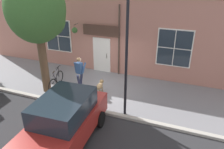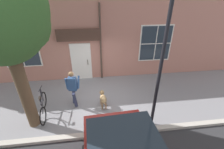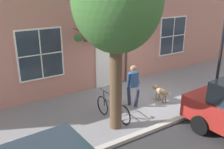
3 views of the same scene
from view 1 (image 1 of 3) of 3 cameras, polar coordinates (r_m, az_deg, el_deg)
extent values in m
plane|color=gray|center=(11.58, -3.79, -3.56)|extent=(90.00, 90.00, 0.00)
cube|color=#B2ADA3|center=(10.03, -8.58, -8.28)|extent=(0.20, 28.00, 0.12)
cube|color=#B27566|center=(12.79, 0.37, 10.06)|extent=(0.30, 18.00, 4.48)
cube|color=white|center=(13.23, -2.67, 5.14)|extent=(0.10, 1.10, 2.10)
cube|color=#232D38|center=(13.22, -2.71, 4.90)|extent=(0.03, 0.90, 1.90)
cylinder|color=#47382D|center=(13.02, -1.41, 4.84)|extent=(0.03, 0.03, 0.30)
cube|color=#4C3328|center=(12.72, -2.98, 11.38)|extent=(0.08, 2.20, 0.60)
cylinder|color=#47382D|center=(12.50, 1.84, 8.63)|extent=(0.09, 0.09, 4.03)
cylinder|color=#47382D|center=(13.24, -9.44, 12.81)|extent=(0.44, 0.04, 0.04)
cylinder|color=#47382D|center=(13.13, -9.78, 11.88)|extent=(0.01, 0.01, 0.34)
cone|color=#2D2823|center=(13.18, -9.71, 10.95)|extent=(0.32, 0.32, 0.18)
sphere|color=#3D6B33|center=(13.16, -9.74, 11.33)|extent=(0.34, 0.34, 0.34)
cube|color=white|center=(14.38, -13.84, 9.81)|extent=(0.08, 1.82, 2.02)
cube|color=#232D38|center=(14.36, -13.91, 9.78)|extent=(0.03, 1.70, 1.90)
cube|color=white|center=(14.34, -13.96, 9.76)|extent=(0.04, 0.04, 1.90)
cube|color=white|center=(14.34, -13.96, 9.76)|extent=(0.04, 1.70, 0.04)
cube|color=white|center=(11.97, 15.96, 6.63)|extent=(0.08, 1.82, 2.02)
cube|color=#232D38|center=(11.94, 15.94, 6.58)|extent=(0.03, 1.70, 1.90)
cube|color=white|center=(11.92, 15.93, 6.56)|extent=(0.04, 0.04, 1.90)
cube|color=white|center=(11.92, 15.93, 6.56)|extent=(0.04, 1.70, 0.04)
cylinder|color=#282D47|center=(11.80, -8.05, -1.01)|extent=(0.31, 0.18, 0.81)
cylinder|color=#282D47|center=(11.45, -8.61, -1.89)|extent=(0.31, 0.18, 0.81)
cube|color=#2D4C7A|center=(11.34, -8.53, 1.70)|extent=(0.28, 0.38, 0.58)
sphere|color=beige|center=(11.19, -8.61, 3.81)|extent=(0.22, 0.22, 0.22)
sphere|color=brown|center=(11.16, -8.71, 3.87)|extent=(0.21, 0.21, 0.21)
cylinder|color=#2D4C7A|center=(11.45, -9.55, 1.92)|extent=(0.17, 0.11, 0.57)
cylinder|color=#2D4C7A|center=(11.26, -7.32, 1.78)|extent=(0.34, 0.14, 0.52)
ellipsoid|color=#997A51|center=(10.89, -3.28, -3.07)|extent=(0.61, 0.33, 0.25)
cylinder|color=#997A51|center=(11.18, -3.37, -3.79)|extent=(0.06, 0.06, 0.29)
cylinder|color=#997A51|center=(11.13, -2.55, -3.90)|extent=(0.06, 0.06, 0.29)
cylinder|color=#997A51|center=(10.89, -3.97, -4.63)|extent=(0.06, 0.06, 0.29)
cylinder|color=#997A51|center=(10.84, -3.13, -4.75)|extent=(0.06, 0.06, 0.29)
sphere|color=#997A51|center=(11.14, -2.71, -1.82)|extent=(0.21, 0.21, 0.21)
cone|color=#997A51|center=(11.24, -2.54, -1.67)|extent=(0.11, 0.10, 0.09)
cone|color=#997A51|center=(11.10, -2.98, -1.36)|extent=(0.06, 0.06, 0.07)
cone|color=#997A51|center=(11.07, -2.49, -1.42)|extent=(0.06, 0.06, 0.07)
cylinder|color=#997A51|center=(10.56, -3.94, -3.73)|extent=(0.21, 0.05, 0.14)
cylinder|color=brown|center=(11.21, -17.44, 3.07)|extent=(0.39, 0.39, 3.11)
ellipsoid|color=#38662D|center=(10.59, -19.23, 15.95)|extent=(2.82, 2.54, 3.10)
sphere|color=#38662D|center=(10.60, -16.51, 13.58)|extent=(1.62, 1.62, 1.62)
torus|color=black|center=(12.37, -13.54, -0.61)|extent=(0.70, 0.06, 0.70)
torus|color=black|center=(11.50, -15.26, -2.80)|extent=(0.70, 0.06, 0.70)
cylinder|color=black|center=(11.85, -14.47, -0.80)|extent=(0.95, 0.27, 0.26)
cylinder|color=black|center=(11.64, -14.85, -0.56)|extent=(0.26, 0.10, 0.46)
cylinder|color=black|center=(11.76, -14.55, 0.71)|extent=(0.80, 0.23, 0.22)
cylinder|color=black|center=(12.17, -13.81, 0.60)|extent=(0.08, 0.05, 0.58)
cylinder|color=black|center=(12.09, -13.89, 1.97)|extent=(0.46, 0.04, 0.03)
ellipsoid|color=black|center=(11.53, -14.99, 0.61)|extent=(0.26, 0.16, 0.11)
cube|color=maroon|center=(7.87, -12.77, -13.42)|extent=(4.39, 1.99, 0.76)
cube|color=#1E2833|center=(7.61, -12.47, -8.22)|extent=(2.32, 1.67, 0.68)
cylinder|color=black|center=(8.73, -2.99, -11.61)|extent=(0.63, 0.21, 0.62)
cylinder|color=black|center=(9.40, -13.22, -9.37)|extent=(0.63, 0.21, 0.62)
cylinder|color=black|center=(8.43, 3.75, 3.63)|extent=(0.11, 0.11, 4.90)
camera|label=2|loc=(5.71, -28.92, 10.67)|focal=24.00mm
camera|label=3|loc=(10.97, -58.75, 7.55)|focal=40.00mm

